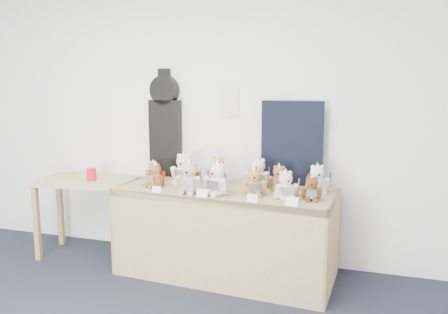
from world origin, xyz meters
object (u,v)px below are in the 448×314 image
(teddy_back_centre_left, at_px, (217,172))
(teddy_back_end, at_px, (317,180))
(side_table, at_px, (87,192))
(teddy_back_centre_right, at_px, (258,174))
(teddy_front_far_left, at_px, (155,176))
(teddy_front_far_right, at_px, (286,186))
(teddy_back_right, at_px, (279,179))
(teddy_front_centre, at_px, (217,180))
(display_table, at_px, (222,209))
(red_cup, at_px, (91,174))
(teddy_front_end, at_px, (312,189))
(teddy_front_left, at_px, (189,178))
(teddy_front_right, at_px, (254,183))
(guitar_case, at_px, (165,124))
(teddy_back_far_left, at_px, (153,171))
(teddy_back_left, at_px, (183,170))

(teddy_back_centre_left, bearing_deg, teddy_back_end, 16.80)
(side_table, relative_size, teddy_back_centre_right, 3.29)
(teddy_front_far_left, bearing_deg, teddy_front_far_right, 20.56)
(teddy_back_centre_right, xyz_separation_m, teddy_back_right, (0.20, -0.06, -0.02))
(side_table, xyz_separation_m, teddy_back_centre_right, (1.72, 0.11, 0.27))
(teddy_front_centre, bearing_deg, display_table, 111.22)
(teddy_back_end, bearing_deg, teddy_front_centre, -176.87)
(red_cup, height_order, teddy_front_end, teddy_front_end)
(teddy_front_left, xyz_separation_m, teddy_front_right, (0.55, 0.07, -0.02))
(red_cup, height_order, teddy_back_end, teddy_back_end)
(teddy_back_centre_left, bearing_deg, display_table, -39.49)
(guitar_case, bearing_deg, teddy_back_far_left, -96.41)
(teddy_front_right, xyz_separation_m, teddy_front_end, (0.47, -0.02, -0.02))
(teddy_back_far_left, bearing_deg, teddy_front_left, -21.86)
(red_cup, height_order, teddy_back_left, teddy_back_left)
(side_table, height_order, teddy_front_end, teddy_front_end)
(teddy_back_left, bearing_deg, teddy_front_far_right, -18.27)
(red_cup, height_order, teddy_front_far_left, teddy_front_far_left)
(teddy_back_far_left, bearing_deg, teddy_back_right, 11.24)
(red_cup, xyz_separation_m, teddy_front_centre, (1.39, -0.25, 0.08))
(teddy_back_centre_right, bearing_deg, teddy_back_right, -17.18)
(red_cup, xyz_separation_m, teddy_back_centre_left, (1.25, 0.14, 0.07))
(side_table, relative_size, teddy_back_left, 3.12)
(teddy_back_left, bearing_deg, teddy_front_far_left, -129.76)
(teddy_back_end, distance_m, teddy_back_far_left, 1.58)
(teddy_front_left, distance_m, teddy_front_right, 0.55)
(teddy_front_right, distance_m, teddy_front_far_right, 0.28)
(teddy_front_end, distance_m, teddy_back_right, 0.41)
(teddy_front_far_right, bearing_deg, teddy_back_far_left, 134.48)
(red_cup, relative_size, teddy_front_far_right, 0.47)
(teddy_back_centre_left, bearing_deg, teddy_back_right, 14.99)
(guitar_case, distance_m, teddy_back_end, 1.62)
(teddy_front_far_left, relative_size, teddy_back_centre_left, 0.86)
(teddy_front_right, relative_size, teddy_front_far_right, 1.00)
(teddy_front_end, distance_m, teddy_back_centre_left, 0.97)
(teddy_front_far_right, relative_size, teddy_back_centre_left, 0.91)
(display_table, bearing_deg, teddy_back_far_left, 167.19)
(red_cup, bearing_deg, side_table, 165.45)
(display_table, bearing_deg, teddy_back_end, 14.44)
(teddy_front_far_right, height_order, teddy_front_end, teddy_front_far_right)
(red_cup, bearing_deg, teddy_front_centre, -10.33)
(side_table, bearing_deg, teddy_front_far_left, -18.62)
(teddy_back_left, height_order, teddy_back_right, teddy_back_left)
(display_table, height_order, side_table, display_table)
(teddy_back_centre_left, xyz_separation_m, teddy_back_centre_right, (0.39, -0.01, 0.01))
(teddy_front_end, bearing_deg, red_cup, 170.04)
(teddy_front_centre, relative_size, teddy_back_centre_right, 1.03)
(display_table, height_order, teddy_back_far_left, teddy_back_far_left)
(guitar_case, bearing_deg, teddy_front_far_left, -71.51)
(teddy_front_far_left, distance_m, teddy_front_centre, 0.64)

